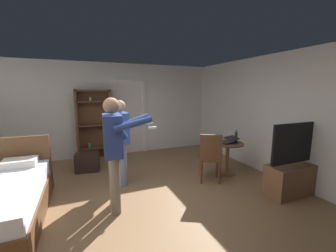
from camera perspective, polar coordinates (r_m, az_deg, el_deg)
The scene contains 13 objects.
ground_plane at distance 3.56m, azimuth -8.90°, elevation -21.17°, with size 6.66×6.66×0.00m, color olive.
wall_back at distance 6.14m, azimuth -16.10°, elevation 4.21°, with size 6.29×0.12×2.56m, color silver.
wall_right at distance 4.84m, azimuth 28.85°, elevation 2.05°, with size 0.12×6.29×2.56m, color silver.
doorway_frame at distance 6.16m, azimuth -10.20°, elevation 3.90°, with size 0.93×0.08×2.13m.
bookshelf at distance 5.92m, azimuth -19.38°, elevation 1.04°, with size 0.89×0.32×1.84m.
tv_flatscreen at distance 4.40m, azimuth 31.02°, elevation -10.82°, with size 1.19×0.40×1.28m.
side_table at distance 4.81m, azimuth 15.77°, elevation -6.97°, with size 0.67×0.67×0.70m.
laptop at distance 4.70m, azimuth 16.06°, elevation -3.87°, with size 0.40×0.40×0.15m.
bottle_on_table at distance 4.76m, azimuth 17.88°, elevation -2.99°, with size 0.06×0.06×0.28m.
wooden_chair at distance 4.28m, azimuth 11.36°, elevation -7.88°, with size 0.57×0.57×0.99m.
person_blue_shirt at distance 3.23m, azimuth -14.45°, elevation -5.21°, with size 0.72×0.66×1.72m.
person_striped_shirt at distance 4.14m, azimuth -12.51°, elevation -2.88°, with size 0.70×0.53×1.64m.
suitcase_dark at distance 5.20m, azimuth -20.96°, elevation -9.08°, with size 0.51×0.35×0.42m, color black.
Camera 1 is at (-0.68, -2.99, 1.82)m, focal length 22.54 mm.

